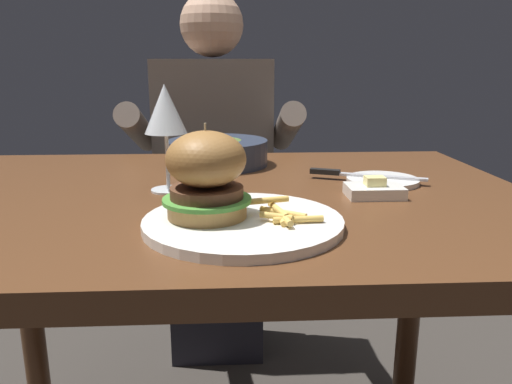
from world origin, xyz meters
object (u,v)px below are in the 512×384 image
object	(u,v)px
table_knife	(356,174)
diner_person	(215,192)
main_plate	(243,223)
bread_plate	(383,180)
soup_bowl	(218,151)
burger_sandwich	(206,175)
butter_dish	(374,190)
wine_glass	(165,112)

from	to	relation	value
table_knife	diner_person	xyz separation A→B (m)	(-0.30, 0.61, -0.19)
main_plate	bread_plate	world-z (taller)	main_plate
diner_person	soup_bowl	bearing A→B (deg)	-87.20
burger_sandwich	soup_bowl	world-z (taller)	burger_sandwich
burger_sandwich	diner_person	xyz separation A→B (m)	(-0.02, 0.88, -0.25)
table_knife	butter_dish	xyz separation A→B (m)	(0.00, -0.12, -0.00)
main_plate	table_knife	size ratio (longest dim) A/B	1.31
butter_dish	soup_bowl	bearing A→B (deg)	133.09
wine_glass	butter_dish	bearing A→B (deg)	-9.31
table_knife	butter_dish	distance (m)	0.12
main_plate	bread_plate	bearing A→B (deg)	42.65
butter_dish	diner_person	distance (m)	0.81
soup_bowl	wine_glass	bearing A→B (deg)	-109.65
soup_bowl	diner_person	xyz separation A→B (m)	(-0.02, 0.43, -0.21)
diner_person	bread_plate	bearing A→B (deg)	-61.15
soup_bowl	burger_sandwich	bearing A→B (deg)	-90.77
butter_dish	diner_person	xyz separation A→B (m)	(-0.30, 0.73, -0.19)
diner_person	burger_sandwich	bearing A→B (deg)	-89.01
main_plate	diner_person	world-z (taller)	diner_person
wine_glass	table_knife	size ratio (longest dim) A/B	0.89
butter_dish	bread_plate	bearing A→B (deg)	65.57
butter_dish	table_knife	bearing A→B (deg)	90.76
wine_glass	diner_person	xyz separation A→B (m)	(0.06, 0.67, -0.32)
main_plate	diner_person	xyz separation A→B (m)	(-0.07, 0.89, -0.18)
burger_sandwich	soup_bowl	xyz separation A→B (m)	(0.01, 0.45, -0.04)
table_knife	wine_glass	bearing A→B (deg)	-170.54
main_plate	bread_plate	size ratio (longest dim) A/B	2.04
butter_dish	soup_bowl	world-z (taller)	soup_bowl
butter_dish	soup_bowl	xyz separation A→B (m)	(-0.28, 0.30, 0.02)
table_knife	butter_dish	world-z (taller)	butter_dish
main_plate	butter_dish	distance (m)	0.28
burger_sandwich	soup_bowl	distance (m)	0.45
soup_bowl	diner_person	bearing A→B (deg)	92.80
wine_glass	diner_person	world-z (taller)	diner_person
wine_glass	table_knife	bearing A→B (deg)	9.46
burger_sandwich	butter_dish	bearing A→B (deg)	27.36
burger_sandwich	wine_glass	bearing A→B (deg)	110.92
table_knife	butter_dish	size ratio (longest dim) A/B	2.25
table_knife	diner_person	world-z (taller)	diner_person
wine_glass	soup_bowl	bearing A→B (deg)	70.35
table_knife	burger_sandwich	bearing A→B (deg)	-136.64
main_plate	soup_bowl	distance (m)	0.46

